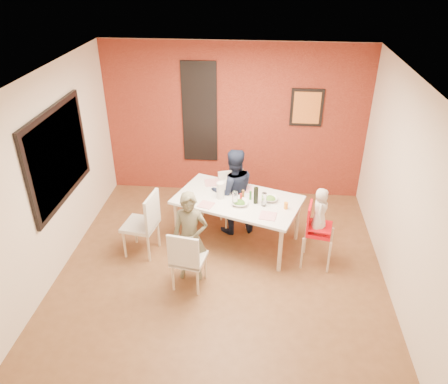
# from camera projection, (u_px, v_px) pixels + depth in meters

# --- Properties ---
(ground) EXTENTS (4.50, 4.50, 0.00)m
(ground) POSITION_uv_depth(u_px,v_px,m) (222.00, 266.00, 6.24)
(ground) COLOR brown
(ground) RESTS_ON ground
(ceiling) EXTENTS (4.50, 4.50, 0.02)m
(ceiling) POSITION_uv_depth(u_px,v_px,m) (221.00, 78.00, 4.91)
(ceiling) COLOR silver
(ceiling) RESTS_ON wall_back
(wall_back) EXTENTS (4.50, 0.02, 2.70)m
(wall_back) POSITION_uv_depth(u_px,v_px,m) (235.00, 122.00, 7.52)
(wall_back) COLOR #F0DFC7
(wall_back) RESTS_ON ground
(wall_front) EXTENTS (4.50, 0.02, 2.70)m
(wall_front) POSITION_uv_depth(u_px,v_px,m) (195.00, 311.00, 3.62)
(wall_front) COLOR #F0DFC7
(wall_front) RESTS_ON ground
(wall_left) EXTENTS (0.02, 4.50, 2.70)m
(wall_left) POSITION_uv_depth(u_px,v_px,m) (52.00, 175.00, 5.76)
(wall_left) COLOR #F0DFC7
(wall_left) RESTS_ON ground
(wall_right) EXTENTS (0.02, 4.50, 2.70)m
(wall_right) POSITION_uv_depth(u_px,v_px,m) (403.00, 191.00, 5.39)
(wall_right) COLOR #F0DFC7
(wall_right) RESTS_ON ground
(brick_accent_wall) EXTENTS (4.50, 0.02, 2.70)m
(brick_accent_wall) POSITION_uv_depth(u_px,v_px,m) (235.00, 122.00, 7.50)
(brick_accent_wall) COLOR maroon
(brick_accent_wall) RESTS_ON ground
(picture_window_frame) EXTENTS (0.05, 1.70, 1.30)m
(picture_window_frame) POSITION_uv_depth(u_px,v_px,m) (58.00, 155.00, 5.83)
(picture_window_frame) COLOR black
(picture_window_frame) RESTS_ON wall_left
(picture_window_pane) EXTENTS (0.02, 1.55, 1.15)m
(picture_window_pane) POSITION_uv_depth(u_px,v_px,m) (59.00, 155.00, 5.83)
(picture_window_pane) COLOR black
(picture_window_pane) RESTS_ON wall_left
(glassblock_strip) EXTENTS (0.55, 0.03, 1.70)m
(glassblock_strip) POSITION_uv_depth(u_px,v_px,m) (200.00, 113.00, 7.47)
(glassblock_strip) COLOR silver
(glassblock_strip) RESTS_ON wall_back
(glassblock_surround) EXTENTS (0.60, 0.03, 1.76)m
(glassblock_surround) POSITION_uv_depth(u_px,v_px,m) (200.00, 113.00, 7.46)
(glassblock_surround) COLOR black
(glassblock_surround) RESTS_ON wall_back
(art_print_frame) EXTENTS (0.54, 0.03, 0.64)m
(art_print_frame) POSITION_uv_depth(u_px,v_px,m) (307.00, 108.00, 7.24)
(art_print_frame) COLOR black
(art_print_frame) RESTS_ON wall_back
(art_print_canvas) EXTENTS (0.44, 0.01, 0.54)m
(art_print_canvas) POSITION_uv_depth(u_px,v_px,m) (307.00, 108.00, 7.23)
(art_print_canvas) COLOR orange
(art_print_canvas) RESTS_ON wall_back
(dining_table) EXTENTS (2.02, 1.53, 0.75)m
(dining_table) POSITION_uv_depth(u_px,v_px,m) (238.00, 203.00, 6.45)
(dining_table) COLOR white
(dining_table) RESTS_ON ground
(chair_near) EXTENTS (0.48, 0.48, 0.90)m
(chair_near) POSITION_uv_depth(u_px,v_px,m) (187.00, 258.00, 5.60)
(chair_near) COLOR beige
(chair_near) RESTS_ON ground
(chair_far) EXTENTS (0.53, 0.53, 0.89)m
(chair_far) POSITION_uv_depth(u_px,v_px,m) (232.00, 195.00, 7.01)
(chair_far) COLOR silver
(chair_far) RESTS_ON ground
(chair_left) EXTENTS (0.52, 0.52, 0.99)m
(chair_left) POSITION_uv_depth(u_px,v_px,m) (145.00, 221.00, 6.25)
(chair_left) COLOR silver
(chair_left) RESTS_ON ground
(high_chair) EXTENTS (0.46, 0.46, 0.95)m
(high_chair) POSITION_uv_depth(u_px,v_px,m) (316.00, 229.00, 6.05)
(high_chair) COLOR red
(high_chair) RESTS_ON ground
(child_near) EXTENTS (0.48, 0.32, 1.30)m
(child_near) POSITION_uv_depth(u_px,v_px,m) (190.00, 237.00, 5.73)
(child_near) COLOR brown
(child_near) RESTS_ON ground
(child_far) EXTENTS (0.81, 0.71, 1.40)m
(child_far) POSITION_uv_depth(u_px,v_px,m) (233.00, 192.00, 6.70)
(child_far) COLOR #151B30
(child_far) RESTS_ON ground
(toddler) EXTENTS (0.26, 0.35, 0.65)m
(toddler) POSITION_uv_depth(u_px,v_px,m) (320.00, 210.00, 5.88)
(toddler) COLOR beige
(toddler) RESTS_ON high_chair
(plate_near_left) EXTENTS (0.25, 0.25, 0.01)m
(plate_near_left) POSITION_uv_depth(u_px,v_px,m) (206.00, 205.00, 6.26)
(plate_near_left) COLOR white
(plate_near_left) RESTS_ON dining_table
(plate_far_mid) EXTENTS (0.23, 0.23, 0.01)m
(plate_far_mid) POSITION_uv_depth(u_px,v_px,m) (245.00, 189.00, 6.65)
(plate_far_mid) COLOR white
(plate_far_mid) RESTS_ON dining_table
(plate_near_right) EXTENTS (0.25, 0.25, 0.01)m
(plate_near_right) POSITION_uv_depth(u_px,v_px,m) (268.00, 216.00, 6.00)
(plate_near_right) COLOR white
(plate_near_right) RESTS_ON dining_table
(plate_far_left) EXTENTS (0.30, 0.30, 0.01)m
(plate_far_left) POSITION_uv_depth(u_px,v_px,m) (213.00, 182.00, 6.84)
(plate_far_left) COLOR white
(plate_far_left) RESTS_ON dining_table
(salad_bowl_a) EXTENTS (0.24, 0.24, 0.06)m
(salad_bowl_a) POSITION_uv_depth(u_px,v_px,m) (240.00, 203.00, 6.26)
(salad_bowl_a) COLOR white
(salad_bowl_a) RESTS_ON dining_table
(salad_bowl_b) EXTENTS (0.22, 0.22, 0.05)m
(salad_bowl_b) POSITION_uv_depth(u_px,v_px,m) (270.00, 199.00, 6.36)
(salad_bowl_b) COLOR silver
(salad_bowl_b) RESTS_ON dining_table
(wine_bottle) EXTENTS (0.07, 0.07, 0.25)m
(wine_bottle) POSITION_uv_depth(u_px,v_px,m) (256.00, 195.00, 6.25)
(wine_bottle) COLOR black
(wine_bottle) RESTS_ON dining_table
(wine_glass_a) EXTENTS (0.08, 0.08, 0.22)m
(wine_glass_a) POSITION_uv_depth(u_px,v_px,m) (235.00, 199.00, 6.20)
(wine_glass_a) COLOR white
(wine_glass_a) RESTS_ON dining_table
(wine_glass_b) EXTENTS (0.07, 0.07, 0.20)m
(wine_glass_b) POSITION_uv_depth(u_px,v_px,m) (264.00, 199.00, 6.20)
(wine_glass_b) COLOR white
(wine_glass_b) RESTS_ON dining_table
(paper_towel_roll) EXTENTS (0.11, 0.11, 0.25)m
(paper_towel_roll) POSITION_uv_depth(u_px,v_px,m) (221.00, 190.00, 6.38)
(paper_towel_roll) COLOR silver
(paper_towel_roll) RESTS_ON dining_table
(condiment_red) EXTENTS (0.03, 0.03, 0.13)m
(condiment_red) POSITION_uv_depth(u_px,v_px,m) (241.00, 197.00, 6.33)
(condiment_red) COLOR red
(condiment_red) RESTS_ON dining_table
(condiment_green) EXTENTS (0.04, 0.04, 0.14)m
(condiment_green) POSITION_uv_depth(u_px,v_px,m) (250.00, 195.00, 6.37)
(condiment_green) COLOR #2A7025
(condiment_green) RESTS_ON dining_table
(condiment_brown) EXTENTS (0.04, 0.04, 0.15)m
(condiment_brown) POSITION_uv_depth(u_px,v_px,m) (243.00, 195.00, 6.37)
(condiment_brown) COLOR brown
(condiment_brown) RESTS_ON dining_table
(sippy_cup) EXTENTS (0.06, 0.06, 0.10)m
(sippy_cup) POSITION_uv_depth(u_px,v_px,m) (286.00, 206.00, 6.15)
(sippy_cup) COLOR orange
(sippy_cup) RESTS_ON dining_table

